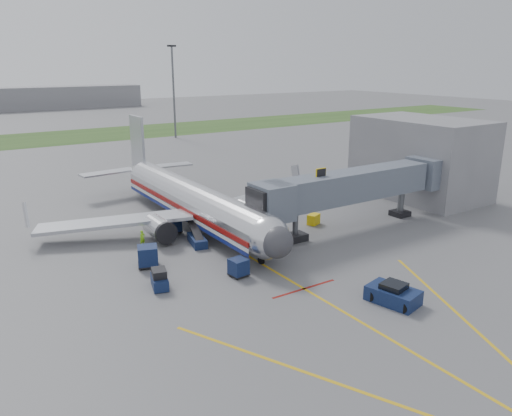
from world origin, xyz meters
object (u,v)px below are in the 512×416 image
baggage_tug (159,280)px  belt_loader (197,240)px  ramp_worker (142,238)px  pushback_tug (393,294)px  airliner (192,200)px

baggage_tug → belt_loader: bearing=46.0°
belt_loader → ramp_worker: 5.15m
pushback_tug → ramp_worker: bearing=117.8°
belt_loader → pushback_tug: bearing=-70.8°
pushback_tug → airliner: bearing=99.2°
airliner → baggage_tug: bearing=-125.6°
pushback_tug → belt_loader: size_ratio=1.01×
belt_loader → ramp_worker: bearing=152.6°
baggage_tug → belt_loader: (6.77, 7.01, -0.21)m
baggage_tug → airliner: bearing=54.4°
baggage_tug → ramp_worker: bearing=76.8°
airliner → ramp_worker: size_ratio=22.56×
pushback_tug → belt_loader: (-6.49, 18.62, -0.16)m
pushback_tug → ramp_worker: size_ratio=2.55×
pushback_tug → baggage_tug: baggage_tug is taller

